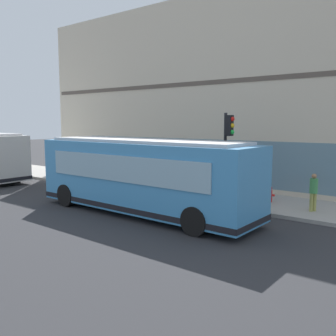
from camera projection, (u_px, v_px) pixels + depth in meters
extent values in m
plane|color=#2D2D30|center=(105.00, 206.00, 16.82)|extent=(120.00, 120.00, 0.00)
cube|color=#9E9991|center=(167.00, 190.00, 20.38)|extent=(3.88, 40.00, 0.15)
cube|color=beige|center=(227.00, 98.00, 24.88)|extent=(9.23, 23.69, 10.75)
cube|color=brown|center=(189.00, 84.00, 21.31)|extent=(0.36, 23.21, 0.24)
cube|color=slate|center=(188.00, 159.00, 21.76)|extent=(0.12, 16.58, 2.40)
cube|color=#3F8CC6|center=(143.00, 175.00, 15.16)|extent=(2.72, 10.05, 2.70)
cube|color=silver|center=(142.00, 141.00, 14.99)|extent=(2.32, 9.04, 0.12)
cube|color=#8CB2C6|center=(68.00, 157.00, 18.20)|extent=(2.20, 0.13, 1.20)
cube|color=#8CB2C6|center=(162.00, 163.00, 16.09)|extent=(0.24, 8.20, 1.00)
cube|color=#8CB2C6|center=(120.00, 169.00, 14.13)|extent=(0.24, 8.20, 1.00)
cube|color=black|center=(143.00, 203.00, 15.30)|extent=(2.76, 10.09, 0.20)
cylinder|color=black|center=(105.00, 188.00, 18.43)|extent=(0.32, 1.01, 1.00)
cylinder|color=black|center=(66.00, 195.00, 16.65)|extent=(0.32, 1.01, 1.00)
cylinder|color=black|center=(229.00, 209.00, 14.07)|extent=(0.32, 1.01, 1.00)
cylinder|color=black|center=(195.00, 221.00, 12.29)|extent=(0.32, 1.01, 1.00)
cylinder|color=black|center=(16.00, 174.00, 23.50)|extent=(0.31, 1.00, 1.00)
cylinder|color=black|center=(225.00, 159.00, 16.36)|extent=(0.14, 0.14, 4.01)
cube|color=black|center=(229.00, 126.00, 16.06)|extent=(0.32, 0.24, 0.90)
sphere|color=red|center=(232.00, 119.00, 15.95)|extent=(0.20, 0.20, 0.20)
sphere|color=yellow|center=(232.00, 126.00, 15.99)|extent=(0.20, 0.20, 0.20)
sphere|color=green|center=(232.00, 132.00, 16.02)|extent=(0.20, 0.20, 0.20)
cylinder|color=red|center=(270.00, 196.00, 16.85)|extent=(0.24, 0.24, 0.55)
sphere|color=red|center=(270.00, 188.00, 16.81)|extent=(0.22, 0.22, 0.22)
cylinder|color=red|center=(273.00, 195.00, 16.74)|extent=(0.10, 0.12, 0.10)
cylinder|color=red|center=(271.00, 194.00, 16.98)|extent=(0.12, 0.10, 0.10)
cylinder|color=#3F8C4C|center=(135.00, 181.00, 20.36)|extent=(0.14, 0.14, 0.78)
cylinder|color=#3F8C4C|center=(134.00, 182.00, 20.20)|extent=(0.14, 0.14, 0.78)
cylinder|color=#3359A5|center=(134.00, 169.00, 20.19)|extent=(0.32, 0.32, 0.62)
sphere|color=beige|center=(134.00, 161.00, 20.14)|extent=(0.21, 0.21, 0.21)
cylinder|color=#99994C|center=(311.00, 202.00, 15.05)|extent=(0.14, 0.14, 0.75)
cylinder|color=#99994C|center=(315.00, 202.00, 15.12)|extent=(0.14, 0.14, 0.75)
cylinder|color=#3F8C4C|center=(314.00, 186.00, 15.00)|extent=(0.32, 0.32, 0.59)
sphere|color=#9E704C|center=(314.00, 176.00, 14.95)|extent=(0.20, 0.20, 0.20)
cube|color=#263F99|center=(251.00, 190.00, 17.48)|extent=(0.44, 0.40, 0.90)
cube|color=#8CB2C6|center=(255.00, 186.00, 17.33)|extent=(0.35, 0.03, 0.30)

